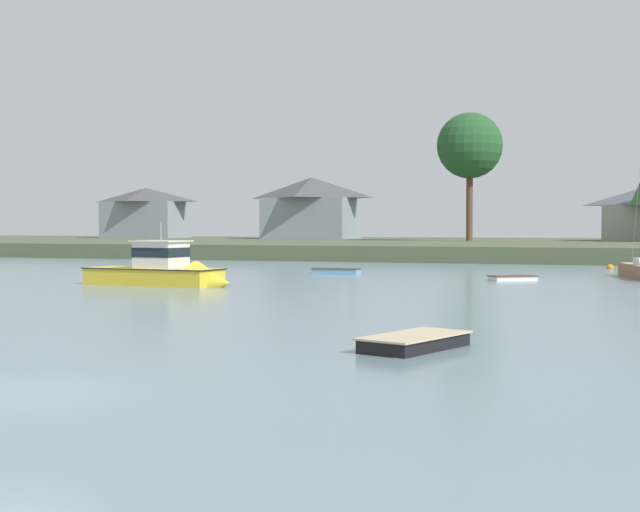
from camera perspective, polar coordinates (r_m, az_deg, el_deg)
name	(u,v)px	position (r m, az deg, el deg)	size (l,w,h in m)	color
ground_plane	(24,395)	(17.58, -17.92, -8.20)	(506.12, 506.12, 0.00)	gray
far_shore_bank	(534,247)	(102.48, 13.17, 0.53)	(227.75, 57.83, 1.35)	#4C563D
dinghy_black	(415,344)	(22.85, 5.90, -5.46)	(2.46, 3.49, 0.51)	black
cruiser_yellow	(168,276)	(47.39, -9.43, -1.22)	(8.47, 3.31, 4.14)	gold
dinghy_white	(513,279)	(51.98, 11.88, -1.39)	(2.84, 2.50, 0.39)	white
dinghy_skyblue	(336,272)	(57.43, 1.03, -1.01)	(3.04, 1.23, 0.53)	#669ECC
mooring_buoy_orange	(610,268)	(67.74, 17.56, -0.69)	(0.49, 0.49, 0.55)	orange
shore_tree_inland_a	(470,146)	(102.72, 9.28, 6.75)	(7.23, 7.23, 14.10)	brown
cottage_hillside	(311,207)	(117.88, -0.54, 3.06)	(11.82, 9.15, 7.88)	gray
cottage_behind_trees	(146,212)	(128.61, -10.77, 2.70)	(11.36, 7.48, 6.87)	gray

